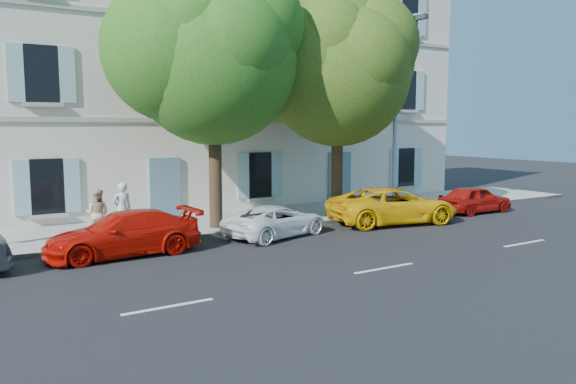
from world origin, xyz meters
TOP-DOWN VIEW (x-y plane):
  - ground at (0.00, 0.00)m, footprint 90.00×90.00m
  - sidewalk at (0.00, 4.45)m, footprint 36.00×4.50m
  - kerb at (0.00, 2.28)m, footprint 36.00×0.16m
  - building at (0.00, 10.20)m, footprint 28.00×7.00m
  - car_red_coupe at (-5.45, 1.19)m, footprint 4.50×1.89m
  - car_white_coupe at (-0.23, 1.25)m, footprint 4.24×2.79m
  - car_yellow_supercar at (4.94, 1.03)m, footprint 5.44×3.29m
  - car_red_hatchback at (9.80, 1.14)m, footprint 3.54×1.48m
  - tree_left at (-1.55, 3.23)m, footprint 5.88×5.88m
  - tree_right at (3.68, 3.00)m, footprint 5.70×5.70m
  - street_lamp at (6.62, 2.69)m, footprint 0.32×1.73m
  - pedestrian_a at (-4.82, 3.50)m, footprint 0.69×0.49m
  - pedestrian_b at (-5.62, 3.50)m, footprint 0.98×0.94m

SIDE VIEW (x-z plane):
  - ground at x=0.00m, z-range 0.00..0.00m
  - sidewalk at x=0.00m, z-range 0.00..0.15m
  - kerb at x=0.00m, z-range 0.00..0.16m
  - car_white_coupe at x=-0.23m, z-range 0.00..1.08m
  - car_red_hatchback at x=9.80m, z-range 0.00..1.20m
  - car_red_coupe at x=-5.45m, z-range 0.00..1.30m
  - car_yellow_supercar at x=4.94m, z-range 0.00..1.41m
  - pedestrian_b at x=-5.62m, z-range 0.15..1.75m
  - pedestrian_a at x=-4.82m, z-range 0.15..1.92m
  - street_lamp at x=6.62m, z-range 0.69..8.77m
  - tree_right at x=3.68m, z-range 1.39..10.18m
  - building at x=0.00m, z-range 0.00..12.00m
  - tree_left at x=-1.55m, z-range 1.46..10.57m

